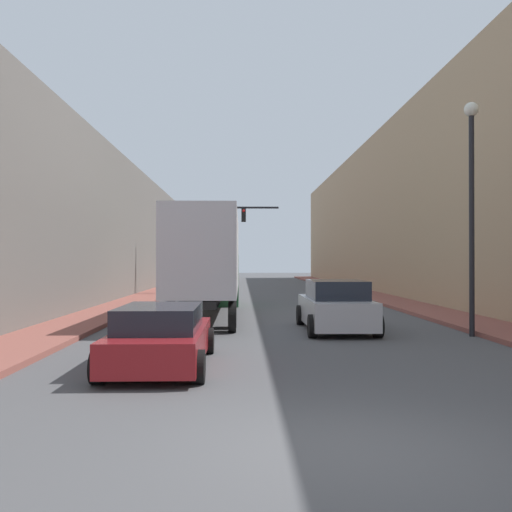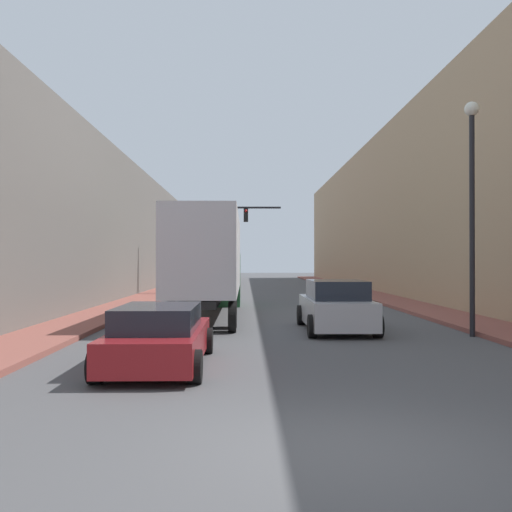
% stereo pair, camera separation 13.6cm
% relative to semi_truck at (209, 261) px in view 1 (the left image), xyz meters
% --- Properties ---
extents(ground_plane, '(200.00, 200.00, 0.00)m').
position_rel_semi_truck_xyz_m(ground_plane, '(2.59, -16.77, -2.31)').
color(ground_plane, '#4C4C4F').
extents(sidewalk_right, '(2.26, 80.00, 0.15)m').
position_rel_semi_truck_xyz_m(sidewalk_right, '(9.64, 13.23, -2.23)').
color(sidewalk_right, brown).
rests_on(sidewalk_right, ground).
extents(sidewalk_left, '(2.26, 80.00, 0.15)m').
position_rel_semi_truck_xyz_m(sidewalk_left, '(-4.45, 13.23, -2.23)').
color(sidewalk_left, brown).
rests_on(sidewalk_left, ground).
extents(building_right, '(6.00, 80.00, 11.33)m').
position_rel_semi_truck_xyz_m(building_right, '(13.77, 13.23, 3.36)').
color(building_right, tan).
rests_on(building_right, ground).
extents(building_left, '(6.00, 80.00, 8.55)m').
position_rel_semi_truck_xyz_m(building_left, '(-8.58, 13.23, 1.97)').
color(building_left, '#66605B').
rests_on(building_left, ground).
extents(semi_truck, '(2.41, 13.53, 4.11)m').
position_rel_semi_truck_xyz_m(semi_truck, '(0.00, 0.00, 0.00)').
color(semi_truck, silver).
rests_on(semi_truck, ground).
extents(sedan_car, '(2.11, 4.77, 1.34)m').
position_rel_semi_truck_xyz_m(sedan_car, '(-0.39, -11.25, -1.66)').
color(sedan_car, maroon).
rests_on(sedan_car, ground).
extents(suv_car, '(2.21, 4.79, 1.66)m').
position_rel_semi_truck_xyz_m(suv_car, '(4.45, -5.01, -1.51)').
color(suv_car, '#B7B7BC').
rests_on(suv_car, ground).
extents(traffic_signal_gantry, '(7.12, 0.35, 6.15)m').
position_rel_semi_truck_xyz_m(traffic_signal_gantry, '(-1.43, 14.38, 2.01)').
color(traffic_signal_gantry, black).
rests_on(traffic_signal_gantry, ground).
extents(street_lamp, '(0.44, 0.44, 7.14)m').
position_rel_semi_truck_xyz_m(street_lamp, '(8.36, -6.54, 2.24)').
color(street_lamp, black).
rests_on(street_lamp, ground).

